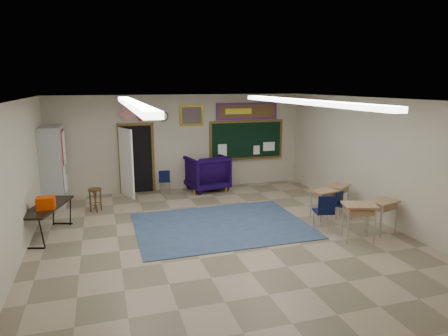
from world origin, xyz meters
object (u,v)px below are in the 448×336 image
object	(u,v)px
wingback_armchair	(206,172)
folding_table	(48,220)
student_desk_front_left	(324,203)
student_desk_front_right	(337,197)
wooden_stool	(95,200)

from	to	relation	value
wingback_armchair	folding_table	xyz separation A→B (m)	(-4.38, -2.82, -0.18)
folding_table	wingback_armchair	bearing A→B (deg)	50.75
student_desk_front_left	student_desk_front_right	world-z (taller)	same
student_desk_front_right	folding_table	distance (m)	7.09
wingback_armchair	folding_table	world-z (taller)	wingback_armchair
wingback_armchair	wooden_stool	bearing A→B (deg)	10.70
folding_table	wooden_stool	world-z (taller)	folding_table
folding_table	student_desk_front_right	bearing A→B (deg)	14.52
wooden_stool	student_desk_front_left	bearing A→B (deg)	-22.81
wingback_armchair	folding_table	distance (m)	5.21
wingback_armchair	student_desk_front_left	distance (m)	4.16
wingback_armchair	student_desk_front_right	distance (m)	4.22
student_desk_front_left	folding_table	world-z (taller)	folding_table
folding_table	wooden_stool	bearing A→B (deg)	74.77
folding_table	wooden_stool	distance (m)	1.82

